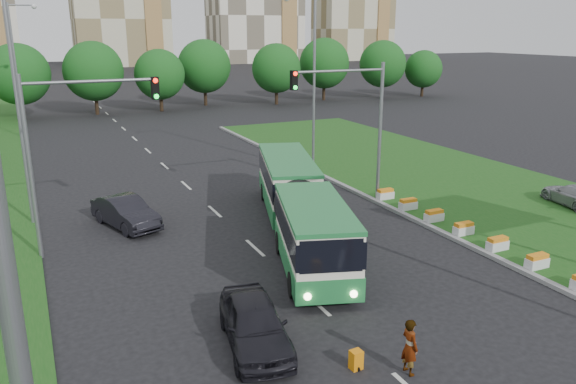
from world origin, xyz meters
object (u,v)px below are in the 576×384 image
traffic_mast_left (68,136)px  car_median (574,195)px  car_left_far (126,212)px  shopping_trolley (356,360)px  traffic_mast_median (357,112)px  pedestrian (410,347)px  articulated_bus (293,204)px  car_left_near (255,323)px

traffic_mast_left → car_median: bearing=-10.9°
car_left_far → shopping_trolley: size_ratio=7.81×
traffic_mast_median → car_median: (10.81, -6.01, -4.59)m
pedestrian → shopping_trolley: size_ratio=2.90×
car_median → car_left_far: bearing=-6.4°
traffic_mast_median → car_median: size_ratio=1.89×
traffic_mast_left → car_median: 26.84m
articulated_bus → car_median: (16.27, -2.75, -0.86)m
traffic_mast_left → car_median: traffic_mast_left is taller
car_left_near → traffic_mast_median: bearing=57.3°
traffic_mast_median → pedestrian: bearing=-116.1°
traffic_mast_median → articulated_bus: 7.38m
traffic_mast_median → car_left_near: traffic_mast_median is taller
car_left_far → traffic_mast_median: bearing=-25.4°
shopping_trolley → pedestrian: bearing=-37.1°
car_median → car_left_near: bearing=26.3°
traffic_mast_median → traffic_mast_left: (-15.16, -1.00, 0.00)m
car_median → pedestrian: pedestrian is taller
car_median → shopping_trolley: bearing=34.3°
articulated_bus → car_median: articulated_bus is taller
traffic_mast_left → pedestrian: (7.79, -14.06, -4.48)m
traffic_mast_left → car_median: (25.96, -5.01, -4.59)m
car_left_near → shopping_trolley: 3.37m
traffic_mast_left → pedestrian: 16.68m
traffic_mast_median → shopping_trolley: size_ratio=13.32×
pedestrian → car_median: bearing=-64.2°
shopping_trolley → traffic_mast_median: bearing=54.4°
traffic_mast_left → pedestrian: bearing=-61.0°
car_left_far → pedestrian: (5.28, -16.60, 0.10)m
car_left_near → shopping_trolley: size_ratio=7.65×
traffic_mast_left → shopping_trolley: size_ratio=13.32×
car_left_near → pedestrian: pedestrian is taller
car_left_far → car_median: size_ratio=1.11×
traffic_mast_left → articulated_bus: size_ratio=0.50×
pedestrian → car_left_far: bearing=17.0°
articulated_bus → car_left_near: articulated_bus is taller
car_median → shopping_trolley: 21.13m
car_left_near → articulated_bus: bearing=67.5°
traffic_mast_left → car_left_far: bearing=45.4°
traffic_mast_median → shopping_trolley: traffic_mast_median is taller
traffic_mast_left → car_median: size_ratio=1.89×
articulated_bus → car_left_near: 10.11m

